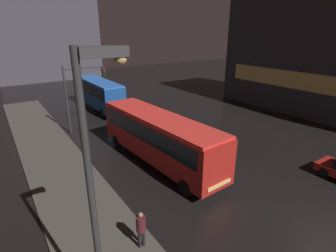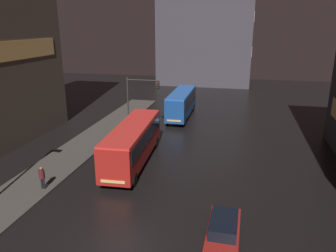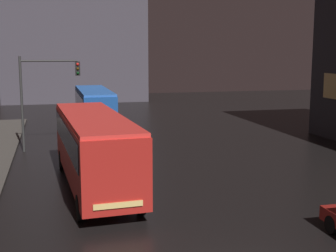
% 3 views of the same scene
% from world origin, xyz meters
% --- Properties ---
extents(building_far_backdrop, '(18.07, 12.00, 19.73)m').
position_xyz_m(building_far_backdrop, '(-1.62, 53.69, 9.87)').
color(building_far_backdrop, '#423D47').
rests_on(building_far_backdrop, ground).
extents(bus_near, '(3.21, 11.29, 3.45)m').
position_xyz_m(bus_near, '(-2.84, 10.63, 2.12)').
color(bus_near, '#AD1E19').
rests_on(bus_near, ground).
extents(bus_far, '(2.45, 9.94, 3.41)m').
position_xyz_m(bus_far, '(-1.45, 26.00, 2.10)').
color(bus_far, '#194793').
rests_on(bus_far, ground).
extents(traffic_light_main, '(3.75, 0.35, 6.05)m').
position_xyz_m(traffic_light_main, '(-5.18, 19.81, 4.14)').
color(traffic_light_main, '#2D2D2D').
rests_on(traffic_light_main, ground).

